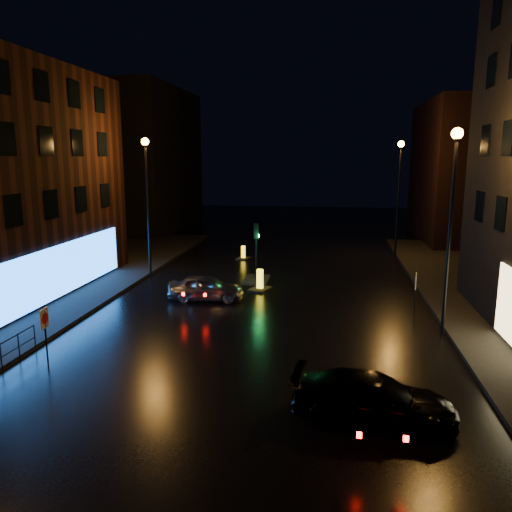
% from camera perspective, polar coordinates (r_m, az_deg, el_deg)
% --- Properties ---
extents(ground, '(120.00, 120.00, 0.00)m').
position_cam_1_polar(ground, '(16.62, -3.04, -14.66)').
color(ground, black).
rests_on(ground, ground).
extents(building_far_left, '(8.00, 16.00, 14.00)m').
position_cam_1_polar(building_far_left, '(53.17, -12.73, 10.68)').
color(building_far_left, black).
rests_on(building_far_left, ground).
extents(building_far_right, '(8.00, 14.00, 12.00)m').
position_cam_1_polar(building_far_right, '(48.16, 23.14, 8.85)').
color(building_far_right, black).
rests_on(building_far_right, ground).
extents(street_lamp_lfar, '(0.44, 0.44, 8.37)m').
position_cam_1_polar(street_lamp_lfar, '(30.67, -12.36, 7.81)').
color(street_lamp_lfar, black).
rests_on(street_lamp_lfar, ground).
extents(street_lamp_rnear, '(0.44, 0.44, 8.37)m').
position_cam_1_polar(street_lamp_rnear, '(21.25, 21.50, 5.89)').
color(street_lamp_rnear, black).
rests_on(street_lamp_rnear, ground).
extents(street_lamp_rfar, '(0.44, 0.44, 8.37)m').
position_cam_1_polar(street_lamp_rfar, '(36.99, 16.03, 8.18)').
color(street_lamp_rfar, black).
rests_on(street_lamp_rfar, ground).
extents(traffic_signal, '(1.40, 2.40, 3.45)m').
position_cam_1_polar(traffic_signal, '(29.73, 0.05, -1.90)').
color(traffic_signal, black).
rests_on(traffic_signal, ground).
extents(silver_hatchback, '(3.96, 1.87, 1.31)m').
position_cam_1_polar(silver_hatchback, '(25.84, -5.72, -3.62)').
color(silver_hatchback, '#9B9DA3').
rests_on(silver_hatchback, ground).
extents(dark_sedan, '(4.70, 2.29, 1.32)m').
position_cam_1_polar(dark_sedan, '(14.78, 13.26, -15.58)').
color(dark_sedan, black).
rests_on(dark_sedan, ground).
extents(bollard_near, '(1.31, 1.58, 1.19)m').
position_cam_1_polar(bollard_near, '(27.69, 0.45, -3.40)').
color(bollard_near, black).
rests_on(bollard_near, ground).
extents(bollard_far, '(0.99, 1.24, 0.96)m').
position_cam_1_polar(bollard_far, '(36.20, -1.46, 0.00)').
color(bollard_far, black).
rests_on(bollard_far, ground).
extents(road_sign_left, '(0.10, 0.52, 2.13)m').
position_cam_1_polar(road_sign_left, '(18.92, -22.99, -7.11)').
color(road_sign_left, black).
rests_on(road_sign_left, ground).
extents(road_sign_right, '(0.14, 0.52, 2.14)m').
position_cam_1_polar(road_sign_right, '(23.59, 17.77, -3.17)').
color(road_sign_right, black).
rests_on(road_sign_right, ground).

